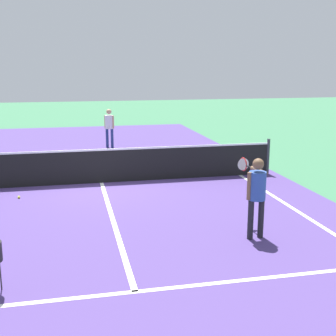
% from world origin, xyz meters
% --- Properties ---
extents(ground_plane, '(60.00, 60.00, 0.00)m').
position_xyz_m(ground_plane, '(0.00, 0.00, 0.00)').
color(ground_plane, '#38724C').
extents(court_surface_inbounds, '(10.62, 24.40, 0.00)m').
position_xyz_m(court_surface_inbounds, '(0.00, 0.00, 0.00)').
color(court_surface_inbounds, '#4C387A').
rests_on(court_surface_inbounds, ground_plane).
extents(line_service_near, '(8.22, 0.10, 0.01)m').
position_xyz_m(line_service_near, '(0.00, -6.40, 0.00)').
color(line_service_near, white).
rests_on(line_service_near, ground_plane).
extents(line_center_service, '(0.10, 6.40, 0.01)m').
position_xyz_m(line_center_service, '(0.00, -3.20, 0.00)').
color(line_center_service, white).
rests_on(line_center_service, ground_plane).
extents(net, '(10.05, 0.09, 1.07)m').
position_xyz_m(net, '(0.00, 0.00, 0.49)').
color(net, '#33383D').
rests_on(net, ground_plane).
extents(player_near, '(0.42, 1.18, 1.54)m').
position_xyz_m(player_near, '(2.53, -4.78, 0.95)').
color(player_near, black).
rests_on(player_near, ground_plane).
extents(player_far, '(0.37, 0.32, 1.53)m').
position_xyz_m(player_far, '(0.76, 5.59, 0.93)').
color(player_far, navy).
rests_on(player_far, ground_plane).
extents(tennis_ball_near_net, '(0.07, 0.07, 0.07)m').
position_xyz_m(tennis_ball_near_net, '(-2.10, -1.10, 0.03)').
color(tennis_ball_near_net, '#CCE033').
rests_on(tennis_ball_near_net, ground_plane).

